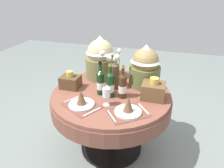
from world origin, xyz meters
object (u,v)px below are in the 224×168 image
at_px(wine_bottle_left, 101,82).
at_px(woven_basket_side_left, 70,81).
at_px(dining_table, 111,103).
at_px(wine_glass_right, 106,93).
at_px(woven_basket_side_right, 153,90).
at_px(place_setting_right, 128,108).
at_px(gift_tub_back_right, 145,64).
at_px(wine_bottle_rear, 123,86).
at_px(place_setting_left, 81,101).
at_px(gift_tub_back_left, 100,56).
at_px(flower_vase, 113,72).
at_px(wine_bottle_centre, 110,84).

relative_size(wine_bottle_left, woven_basket_side_left, 1.73).
relative_size(dining_table, wine_glass_right, 7.20).
bearing_deg(woven_basket_side_left, woven_basket_side_right, 1.19).
bearing_deg(wine_bottle_left, wine_glass_right, -57.21).
height_order(place_setting_right, woven_basket_side_right, woven_basket_side_right).
height_order(wine_glass_right, woven_basket_side_right, woven_basket_side_right).
height_order(wine_bottle_left, wine_glass_right, wine_bottle_left).
bearing_deg(gift_tub_back_right, wine_bottle_rear, -115.53).
height_order(dining_table, woven_basket_side_right, woven_basket_side_right).
bearing_deg(place_setting_left, wine_bottle_rear, 38.46).
height_order(gift_tub_back_left, woven_basket_side_right, gift_tub_back_left).
relative_size(dining_table, gift_tub_back_left, 2.50).
height_order(flower_vase, gift_tub_back_left, gift_tub_back_left).
relative_size(dining_table, wine_bottle_centre, 3.61).
height_order(wine_bottle_centre, gift_tub_back_right, gift_tub_back_right).
relative_size(flower_vase, wine_glass_right, 2.48).
distance_m(dining_table, woven_basket_side_right, 0.48).
xyz_separation_m(flower_vase, gift_tub_back_left, (-0.22, 0.23, 0.08)).
bearing_deg(dining_table, woven_basket_side_left, -177.50).
xyz_separation_m(gift_tub_back_left, gift_tub_back_right, (0.52, -0.06, -0.02)).
bearing_deg(wine_bottle_centre, wine_bottle_left, 167.34).
bearing_deg(gift_tub_back_left, woven_basket_side_right, -26.97).
bearing_deg(woven_basket_side_left, wine_glass_right, -25.62).
relative_size(woven_basket_side_left, woven_basket_side_right, 0.90).
bearing_deg(wine_bottle_centre, flower_vase, 97.87).
bearing_deg(place_setting_left, woven_basket_side_left, 130.39).
height_order(place_setting_left, woven_basket_side_right, woven_basket_side_right).
bearing_deg(gift_tub_back_right, gift_tub_back_left, 173.67).
bearing_deg(gift_tub_back_left, place_setting_left, -86.79).
height_order(dining_table, gift_tub_back_right, gift_tub_back_right).
xyz_separation_m(gift_tub_back_left, woven_basket_side_right, (0.66, -0.33, -0.18)).
bearing_deg(wine_bottle_rear, woven_basket_side_left, 175.39).
height_order(wine_bottle_rear, woven_basket_side_right, wine_bottle_rear).
bearing_deg(wine_bottle_centre, wine_bottle_rear, 9.76).
relative_size(wine_bottle_centre, gift_tub_back_right, 0.76).
xyz_separation_m(wine_bottle_left, wine_bottle_rear, (0.23, -0.00, -0.00)).
distance_m(place_setting_right, woven_basket_side_left, 0.76).
xyz_separation_m(place_setting_right, flower_vase, (-0.26, 0.43, 0.14)).
relative_size(place_setting_right, flower_vase, 0.99).
distance_m(place_setting_right, wine_bottle_centre, 0.34).
relative_size(flower_vase, gift_tub_back_left, 0.86).
height_order(wine_bottle_left, woven_basket_side_left, wine_bottle_left).
relative_size(dining_table, flower_vase, 2.91).
bearing_deg(woven_basket_side_left, dining_table, 2.50).
relative_size(place_setting_left, place_setting_right, 0.99).
bearing_deg(woven_basket_side_right, woven_basket_side_left, -178.81).
bearing_deg(dining_table, wine_bottle_left, -145.59).
xyz_separation_m(wine_bottle_rear, woven_basket_side_left, (-0.59, 0.05, -0.06)).
height_order(flower_vase, wine_bottle_rear, flower_vase).
bearing_deg(woven_basket_side_left, place_setting_right, -23.31).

